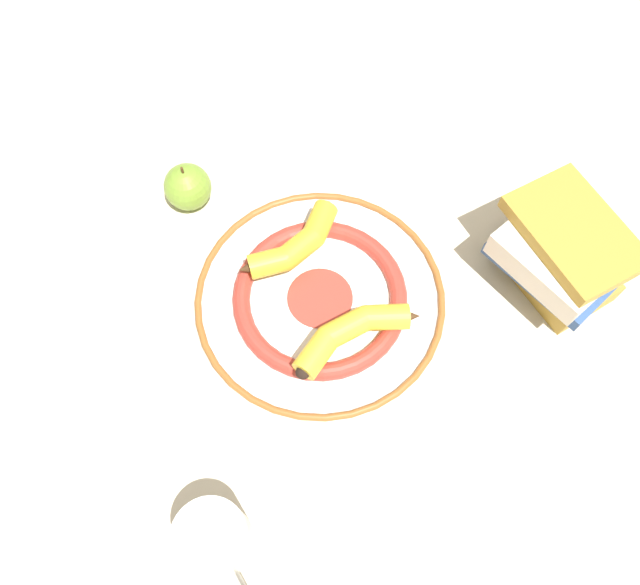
# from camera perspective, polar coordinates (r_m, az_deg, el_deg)

# --- Properties ---
(ground_plane) EXTENTS (2.80, 2.80, 0.00)m
(ground_plane) POSITION_cam_1_polar(r_m,az_deg,el_deg) (0.94, 2.17, -1.67)
(ground_plane) COLOR beige
(decorative_bowl) EXTENTS (0.37, 0.37, 0.03)m
(decorative_bowl) POSITION_cam_1_polar(r_m,az_deg,el_deg) (0.93, 0.00, -0.56)
(decorative_bowl) COLOR white
(decorative_bowl) RESTS_ON ground_plane
(banana_a) EXTENTS (0.19, 0.10, 0.04)m
(banana_a) POSITION_cam_1_polar(r_m,az_deg,el_deg) (0.87, 2.97, -3.56)
(banana_a) COLOR yellow
(banana_a) RESTS_ON decorative_bowl
(banana_b) EXTENTS (0.19, 0.07, 0.04)m
(banana_b) POSITION_cam_1_polar(r_m,az_deg,el_deg) (0.93, -2.33, 4.30)
(banana_b) COLOR gold
(banana_b) RESTS_ON decorative_bowl
(book_stack) EXTENTS (0.18, 0.21, 0.13)m
(book_stack) POSITION_cam_1_polar(r_m,az_deg,el_deg) (0.97, 21.26, 3.31)
(book_stack) COLOR #B28933
(book_stack) RESTS_ON ground_plane
(coffee_mug) EXTENTS (0.09, 0.14, 0.09)m
(coffee_mug) POSITION_cam_1_polar(r_m,az_deg,el_deg) (0.83, -9.53, -21.57)
(coffee_mug) COLOR white
(coffee_mug) RESTS_ON ground_plane
(apple) EXTENTS (0.08, 0.08, 0.09)m
(apple) POSITION_cam_1_polar(r_m,az_deg,el_deg) (1.03, -12.01, 9.43)
(apple) COLOR olive
(apple) RESTS_ON ground_plane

